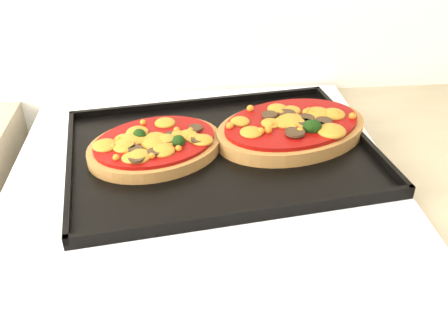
{
  "coord_description": "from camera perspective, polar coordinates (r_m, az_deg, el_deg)",
  "views": [
    {
      "loc": [
        0.02,
        1.06,
        1.33
      ],
      "look_at": [
        0.08,
        1.69,
        0.92
      ],
      "focal_mm": 40.0,
      "sensor_mm": 36.0,
      "label": 1
    }
  ],
  "objects": [
    {
      "name": "pizza_left",
      "position": [
        0.79,
        -7.87,
        2.73
      ],
      "size": [
        0.26,
        0.24,
        0.03
      ],
      "primitive_type": null,
      "rotation": [
        0.0,
        0.0,
        0.4
      ],
      "color": "#A9743A",
      "rests_on": "baking_tray"
    },
    {
      "name": "baking_tray",
      "position": [
        0.8,
        -0.35,
        2.08
      ],
      "size": [
        0.52,
        0.41,
        0.02
      ],
      "primitive_type": "cube",
      "rotation": [
        0.0,
        0.0,
        0.13
      ],
      "color": "black",
      "rests_on": "stove"
    },
    {
      "name": "pizza_right",
      "position": [
        0.83,
        7.73,
        4.69
      ],
      "size": [
        0.3,
        0.25,
        0.04
      ],
      "primitive_type": null,
      "rotation": [
        0.0,
        0.0,
        0.34
      ],
      "color": "#A9743A",
      "rests_on": "baking_tray"
    }
  ]
}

